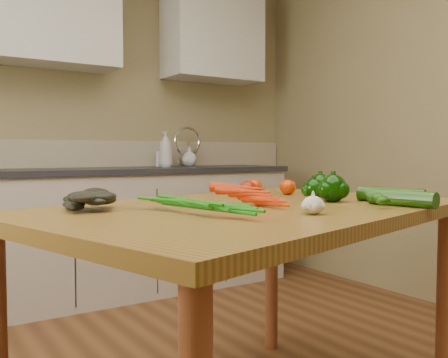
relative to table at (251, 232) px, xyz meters
name	(u,v)px	position (x,y,z in m)	size (l,w,h in m)	color
room	(251,80)	(-0.04, -0.04, 0.52)	(4.04, 5.04, 2.64)	brown
counter_run	(104,231)	(0.17, 1.97, -0.27)	(2.84, 0.64, 1.14)	#B3A795
upper_cabinets	(134,25)	(0.47, 2.10, 1.22)	(2.15, 0.35, 0.70)	silver
table	(251,232)	(0.00, 0.00, 0.00)	(1.74, 1.35, 0.82)	olive
soap_bottle_a	(166,149)	(0.69, 2.03, 0.30)	(0.10, 0.10, 0.27)	silver
soap_bottle_b	(162,155)	(0.70, 2.11, 0.26)	(0.08, 0.08, 0.18)	silver
soap_bottle_c	(189,156)	(0.93, 2.10, 0.25)	(0.12, 0.12, 0.16)	silver
carrot_bunch	(233,197)	(-0.10, -0.03, 0.13)	(0.29, 0.22, 0.08)	red
leafy_greens	(87,193)	(-0.53, 0.16, 0.15)	(0.22, 0.20, 0.11)	black
garlic_bulb	(313,205)	(0.00, -0.30, 0.12)	(0.07, 0.07, 0.06)	silver
pepper_a	(314,189)	(0.34, 0.05, 0.13)	(0.08, 0.08, 0.08)	black
pepper_b	(320,186)	(0.45, 0.12, 0.14)	(0.09, 0.09, 0.09)	black
pepper_c	(333,188)	(0.34, -0.06, 0.14)	(0.10, 0.10, 0.10)	black
tomato_a	(248,189)	(0.18, 0.27, 0.13)	(0.07, 0.07, 0.07)	#8C1402
tomato_b	(254,187)	(0.28, 0.36, 0.13)	(0.07, 0.07, 0.07)	red
tomato_c	(288,187)	(0.40, 0.28, 0.12)	(0.07, 0.07, 0.07)	red
zucchini_a	(391,195)	(0.49, -0.20, 0.12)	(0.05, 0.05, 0.24)	#124106
zucchini_b	(402,198)	(0.41, -0.30, 0.12)	(0.06, 0.06, 0.24)	#124106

